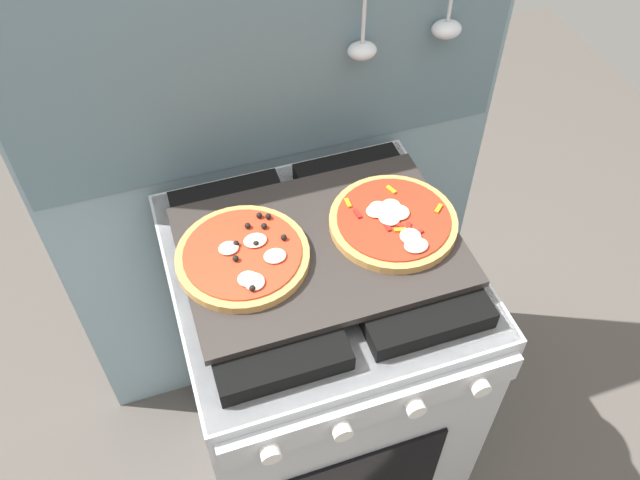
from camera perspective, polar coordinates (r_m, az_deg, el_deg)
name	(u,v)px	position (r m, az deg, el deg)	size (l,w,h in m)	color
ground_plane	(320,445)	(2.07, 0.00, -17.20)	(4.00, 4.00, 0.00)	#4C4742
kitchen_backsplash	(277,180)	(1.61, -3.73, 5.17)	(1.10, 0.09, 1.55)	#7A939E
stove	(320,367)	(1.67, 0.02, -10.90)	(0.60, 0.64, 0.90)	#B7BABF
baking_tray	(320,246)	(1.30, 0.00, -0.52)	(0.54, 0.38, 0.02)	#2D2826
pizza_left	(243,256)	(1.27, -6.60, -1.37)	(0.26, 0.26, 0.03)	#C18947
pizza_right	(394,222)	(1.33, 6.37, 1.53)	(0.26, 0.26, 0.03)	#C18947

